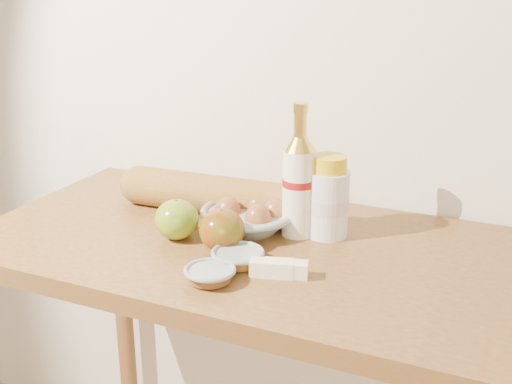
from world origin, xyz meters
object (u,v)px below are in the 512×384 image
Objects in this scene: bourbon_bottle at (299,183)px; egg_bowl at (249,216)px; cream_bottle at (328,199)px; baguette at (226,197)px; table at (262,297)px.

bourbon_bottle is 1.18× the size of egg_bowl.
cream_bottle is 0.17m from egg_bowl.
bourbon_bottle reaches higher than baguette.
egg_bowl is (-0.16, -0.04, -0.05)m from cream_bottle.
bourbon_bottle is at bearing -13.30° from baguette.
egg_bowl is at bearing -35.33° from baguette.
table is at bearing -41.30° from baguette.
cream_bottle is 0.72× the size of egg_bowl.
bourbon_bottle reaches higher than egg_bowl.
baguette is at bearing 147.38° from egg_bowl.
table is at bearing -45.89° from egg_bowl.
table is 0.17m from egg_bowl.
table is 2.21× the size of baguette.
baguette is (-0.24, 0.01, -0.03)m from cream_bottle.
cream_bottle reaches higher than table.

